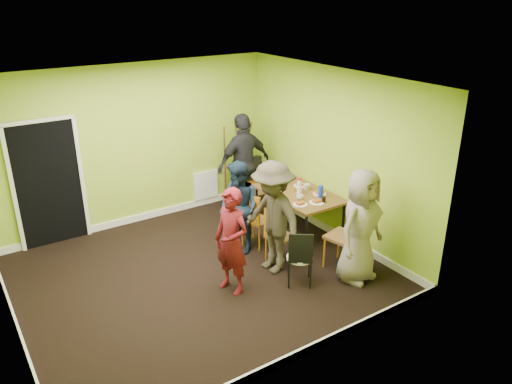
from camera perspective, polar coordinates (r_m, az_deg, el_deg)
ground at (r=7.51m, az=-6.42°, el=-9.28°), size 5.00×5.00×0.00m
room_walls at (r=7.07m, az=-7.09°, el=-2.35°), size 5.04×4.54×2.82m
dining_table at (r=8.37m, az=4.91°, el=-0.41°), size 0.90×1.50×0.75m
chair_left_far at (r=7.98m, az=-0.25°, el=-2.84°), size 0.50×0.50×0.93m
chair_left_near at (r=7.52m, az=2.44°, el=-4.71°), size 0.42×0.42×0.90m
chair_back_end at (r=9.14m, az=-0.47°, el=2.01°), size 0.44×0.51×1.06m
chair_front_end at (r=7.43m, az=10.56°, el=-4.56°), size 0.54×0.54×1.08m
chair_bentwood at (r=7.00m, az=5.06°, el=-7.25°), size 0.46×0.47×0.86m
easel at (r=9.59m, az=-2.30°, el=3.23°), size 0.64×0.60×1.59m
plate_near_left at (r=8.48m, az=2.51°, el=0.41°), size 0.26×0.26×0.01m
plate_near_right at (r=7.88m, az=5.07°, el=-1.44°), size 0.23×0.23×0.01m
plate_far_back at (r=8.72m, az=2.71°, el=1.04°), size 0.22×0.22×0.01m
plate_far_front at (r=7.98m, az=6.96°, el=-1.20°), size 0.24×0.24×0.01m
plate_wall_back at (r=8.63m, az=5.08°, el=0.73°), size 0.23×0.23×0.01m
plate_wall_front at (r=8.32m, az=7.27°, el=-0.20°), size 0.22×0.22×0.01m
thermos at (r=8.26m, az=4.98°, el=0.58°), size 0.08×0.08×0.24m
blue_bottle at (r=8.17m, az=7.40°, el=0.06°), size 0.08×0.08×0.20m
orange_bottle at (r=8.39m, az=4.30°, el=0.35°), size 0.03×0.03×0.08m
glass_mid at (r=8.41m, az=2.57°, el=0.56°), size 0.06×0.06×0.11m
glass_back at (r=8.65m, az=3.44°, el=1.17°), size 0.06×0.06×0.11m
glass_front at (r=7.99m, az=7.75°, el=-0.88°), size 0.06×0.06×0.10m
cup_a at (r=8.06m, az=5.03°, el=-0.58°), size 0.11×0.11×0.09m
cup_b at (r=8.46m, az=5.79°, el=0.60°), size 0.11×0.11×0.10m
person_standing at (r=6.74m, az=-2.81°, el=-5.66°), size 0.50×0.63×1.51m
person_left_far at (r=7.78m, az=-1.95°, el=-1.81°), size 0.63×0.77×1.48m
person_left_near at (r=7.20m, az=1.92°, el=-2.94°), size 0.71×1.14×1.70m
person_back_end at (r=9.11m, az=-1.39°, el=3.22°), size 1.12×0.52×1.88m
person_front_end at (r=7.11m, az=11.84°, el=-3.85°), size 0.91×0.68×1.68m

